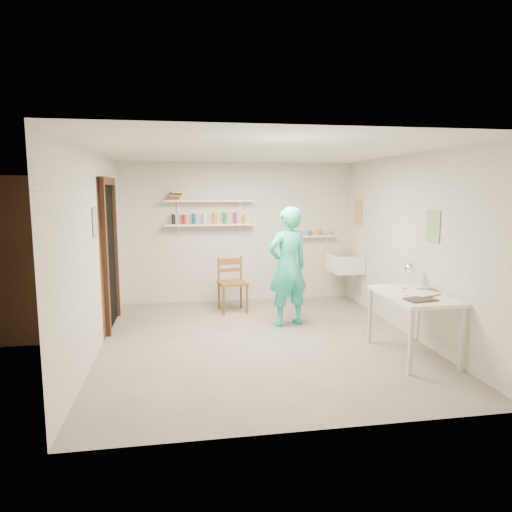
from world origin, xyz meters
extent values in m
cube|color=slate|center=(0.00, 0.00, -0.01)|extent=(4.00, 4.50, 0.02)
cube|color=silver|center=(0.00, 0.00, 2.41)|extent=(4.00, 4.50, 0.02)
cube|color=silver|center=(0.00, 2.26, 1.20)|extent=(4.00, 0.02, 2.40)
cube|color=silver|center=(0.00, -2.26, 1.20)|extent=(4.00, 0.02, 2.40)
cube|color=silver|center=(-2.01, 0.00, 1.20)|extent=(0.02, 4.50, 2.40)
cube|color=silver|center=(2.01, 0.00, 1.20)|extent=(0.02, 4.50, 2.40)
cube|color=black|center=(-1.99, 1.05, 1.00)|extent=(0.02, 0.90, 2.00)
cube|color=brown|center=(-2.70, 1.05, 1.05)|extent=(1.40, 1.50, 2.10)
cube|color=brown|center=(-1.97, 1.05, 2.05)|extent=(0.06, 1.05, 0.10)
cube|color=brown|center=(-1.97, 0.55, 1.00)|extent=(0.06, 0.10, 2.00)
cube|color=brown|center=(-1.97, 1.55, 1.00)|extent=(0.06, 0.10, 2.00)
cube|color=white|center=(-0.50, 2.13, 1.35)|extent=(1.50, 0.22, 0.03)
cube|color=white|center=(-0.50, 2.13, 1.75)|extent=(1.50, 0.22, 0.03)
cube|color=white|center=(1.35, 2.17, 1.12)|extent=(0.70, 0.14, 0.03)
cube|color=#334C7F|center=(-1.99, 0.05, 1.55)|extent=(0.01, 0.28, 0.36)
cube|color=#995933|center=(1.99, 1.80, 1.55)|extent=(0.01, 0.34, 0.42)
cube|color=#3F724C|center=(1.99, -0.55, 1.50)|extent=(0.01, 0.30, 0.38)
cube|color=white|center=(1.75, 1.70, 0.70)|extent=(0.48, 0.60, 0.30)
imported|color=#28CCB1|center=(0.50, 0.64, 0.85)|extent=(0.71, 0.57, 1.70)
cylinder|color=beige|center=(0.56, 0.85, 1.13)|extent=(0.30, 0.12, 0.31)
cube|color=brown|center=(-0.19, 1.50, 0.46)|extent=(0.48, 0.47, 0.93)
cube|color=white|center=(1.64, -0.82, 0.37)|extent=(0.67, 1.12, 0.74)
sphere|color=white|center=(1.82, -0.37, 0.96)|extent=(0.14, 0.14, 0.14)
cylinder|color=black|center=(-1.11, 2.13, 1.45)|extent=(0.06, 0.06, 0.17)
cylinder|color=red|center=(-0.94, 2.13, 1.45)|extent=(0.06, 0.06, 0.17)
cylinder|color=blue|center=(-0.76, 2.13, 1.45)|extent=(0.06, 0.06, 0.17)
cylinder|color=white|center=(-0.59, 2.13, 1.45)|extent=(0.06, 0.06, 0.17)
cylinder|color=orange|center=(-0.41, 2.13, 1.45)|extent=(0.06, 0.06, 0.17)
cylinder|color=#268C3F|center=(-0.24, 2.13, 1.45)|extent=(0.06, 0.06, 0.17)
cylinder|color=#8C268C|center=(-0.06, 2.13, 1.45)|extent=(0.06, 0.06, 0.17)
cylinder|color=gold|center=(0.11, 2.13, 1.45)|extent=(0.06, 0.06, 0.17)
cube|color=red|center=(-1.10, 2.13, 1.78)|extent=(0.18, 0.14, 0.03)
cube|color=#1933A5|center=(-1.08, 2.13, 1.81)|extent=(0.18, 0.14, 0.03)
cube|color=orange|center=(-1.06, 2.13, 1.83)|extent=(0.18, 0.14, 0.03)
cube|color=black|center=(-1.04, 2.13, 1.86)|extent=(0.18, 0.14, 0.03)
cube|color=yellow|center=(-1.02, 2.13, 1.89)|extent=(0.18, 0.14, 0.03)
cylinder|color=silver|center=(1.14, 2.17, 1.18)|extent=(0.07, 0.07, 0.09)
cylinder|color=#335999|center=(1.28, 2.17, 1.18)|extent=(0.07, 0.07, 0.09)
cylinder|color=orange|center=(1.42, 2.17, 1.18)|extent=(0.07, 0.07, 0.09)
cylinder|color=#999999|center=(1.56, 2.17, 1.18)|extent=(0.07, 0.07, 0.09)
cube|color=silver|center=(1.64, -0.82, 0.75)|extent=(0.30, 0.22, 0.00)
cube|color=#4C4742|center=(1.64, -0.82, 0.75)|extent=(0.30, 0.22, 0.00)
cube|color=beige|center=(1.64, -0.82, 0.75)|extent=(0.30, 0.22, 0.00)
cube|color=#383330|center=(1.64, -0.82, 0.76)|extent=(0.30, 0.22, 0.00)
cube|color=silver|center=(1.64, -0.82, 0.76)|extent=(0.30, 0.22, 0.00)
cube|color=silver|center=(1.64, -0.82, 0.77)|extent=(0.30, 0.22, 0.00)
camera|label=1|loc=(-1.00, -5.57, 1.93)|focal=32.00mm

